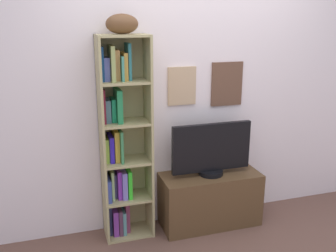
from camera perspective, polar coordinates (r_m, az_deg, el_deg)
name	(u,v)px	position (r m, az deg, el deg)	size (l,w,h in m)	color
back_wall	(187,83)	(3.36, 2.98, 6.49)	(4.80, 0.08, 2.59)	white
bookshelf	(121,144)	(3.18, -7.19, -2.70)	(0.41, 0.28, 1.74)	tan
football	(122,24)	(2.99, -7.00, 15.13)	(0.25, 0.15, 0.15)	brown
tv_stand	(210,199)	(3.55, 6.38, -10.96)	(0.91, 0.38, 0.49)	brown
television	(212,150)	(3.36, 6.63, -3.63)	(0.73, 0.22, 0.48)	black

